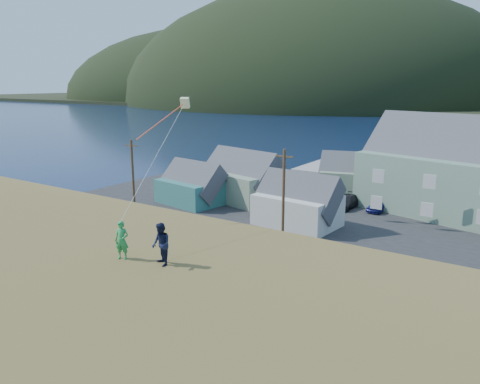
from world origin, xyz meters
name	(u,v)px	position (x,y,z in m)	size (l,w,h in m)	color
ground	(311,268)	(0.00, 0.00, 0.00)	(900.00, 900.00, 0.00)	#0A1638
grass_strip	(299,276)	(0.00, -2.00, 0.05)	(110.00, 8.00, 0.10)	#4C3D19
waterfront_lot	(378,217)	(0.00, 17.00, 0.06)	(72.00, 36.00, 0.12)	#28282B
wharf	(386,174)	(-6.00, 40.00, 0.45)	(26.00, 14.00, 0.90)	gray
shed_teal	(192,185)	(-20.47, 10.35, 2.35)	(8.74, 6.73, 6.26)	#2C6767
shed_palegreen_near	(240,178)	(-16.69, 15.16, 2.84)	(11.55, 8.66, 7.56)	slate
shed_white	(298,202)	(-5.88, 9.29, 2.55)	(8.75, 6.24, 6.63)	silver
shed_palegreen_far	(359,175)	(-5.56, 26.15, 2.55)	(10.96, 7.90, 6.63)	gray
utility_poles	(292,205)	(-2.55, 1.50, 4.44)	(37.93, 0.24, 8.90)	#47331E
parked_cars	(318,191)	(-9.31, 21.84, 0.84)	(26.47, 12.73, 1.58)	navy
kite_flyer_green	(122,240)	(0.33, -19.42, 8.01)	(0.59, 0.39, 1.62)	green
kite_flyer_navy	(161,244)	(2.13, -19.02, 8.07)	(0.84, 0.66, 1.73)	#141937
kite_rig	(181,107)	(-2.05, -12.73, 13.05)	(1.80, 3.79, 8.59)	beige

